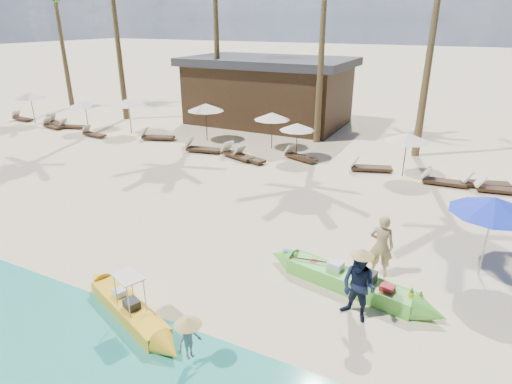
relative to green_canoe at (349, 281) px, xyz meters
The scene contains 29 objects.
ground 2.35m from the green_canoe, 162.94° to the right, with size 240.00×240.00×0.00m, color beige.
green_canoe is the anchor object (origin of this frame).
yellow_canoe 5.58m from the green_canoe, 141.90° to the right, with size 4.45×1.97×1.21m.
tourist 1.38m from the green_canoe, 62.72° to the left, with size 0.66×0.43×1.80m, color tan.
vendor_green 1.34m from the green_canoe, 66.49° to the right, with size 0.86×0.67×1.76m, color black.
vendor_yellow 4.64m from the green_canoe, 118.36° to the right, with size 0.57×0.33×0.88m, color gray.
blue_umbrella 4.25m from the green_canoe, 36.28° to the left, with size 2.20×2.20×2.36m.
resort_parasol_0 26.20m from the green_canoe, 158.80° to the left, with size 2.04×2.04×2.10m.
lounger_0_left 27.64m from the green_canoe, 159.71° to the left, with size 1.79×0.67×0.59m.
lounger_0_right 23.86m from the green_canoe, 157.88° to the left, with size 1.74×0.78×0.57m.
resort_parasol_1 21.84m from the green_canoe, 153.82° to the left, with size 1.87×1.87×1.93m.
lounger_1_left 24.42m from the green_canoe, 156.99° to the left, with size 2.03×1.17×0.66m.
lounger_1_right 22.96m from the green_canoe, 155.50° to the left, with size 1.82×1.01×0.59m.
resort_parasol_2 19.62m from the green_canoe, 148.17° to the left, with size 2.09×2.09×2.15m.
lounger_2_left 20.06m from the green_canoe, 154.55° to the left, with size 1.71×0.67×0.57m.
resort_parasol_3 15.92m from the green_canoe, 136.23° to the left, with size 2.11×2.11×2.17m.
lounger_3_left 17.17m from the green_canoe, 145.66° to the left, with size 2.08×1.22×0.67m.
lounger_3_right 13.61m from the green_canoe, 139.75° to the left, with size 2.08×1.00×0.68m.
resort_parasol_4 13.38m from the green_canoe, 123.44° to the left, with size 1.94×1.94×2.00m.
lounger_4_left 11.97m from the green_canoe, 133.38° to the left, with size 2.09×1.23×0.68m.
lounger_4_right 11.37m from the green_canoe, 131.00° to the left, with size 1.91×1.15×0.62m.
resort_parasol_5 11.49m from the green_canoe, 118.56° to the left, with size 1.78×1.78×1.83m.
lounger_5_left 11.19m from the green_canoe, 117.94° to the left, with size 1.92×1.16×0.63m.
resort_parasol_6 9.87m from the green_canoe, 90.96° to the left, with size 1.95×1.95×2.01m.
lounger_6_left 9.86m from the green_canoe, 100.03° to the left, with size 2.05×1.20×0.67m.
lounger_6_right 9.43m from the green_canoe, 80.94° to the left, with size 1.90×0.72×0.63m.
lounger_7_left 10.27m from the green_canoe, 72.46° to the left, with size 2.05×1.14×0.67m.
lounger_7_right 10.03m from the green_canoe, 69.02° to the left, with size 1.89×0.87×0.62m.
pavilion_west 19.78m from the green_canoe, 121.32° to the left, with size 10.80×6.60×4.30m.
Camera 1 is at (4.31, -8.91, 6.62)m, focal length 30.00 mm.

